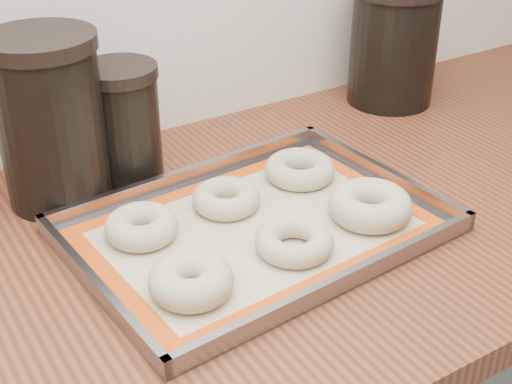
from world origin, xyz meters
TOP-DOWN VIEW (x-y plane):
  - countertop at (0.00, 1.68)m, footprint 3.06×0.68m
  - baking_tray at (-0.10, 1.65)m, footprint 0.48×0.36m
  - baking_mat at (-0.10, 1.65)m, footprint 0.44×0.32m
  - bagel_front_left at (-0.23, 1.58)m, footprint 0.12×0.12m
  - bagel_front_mid at (-0.08, 1.59)m, footprint 0.13×0.13m
  - bagel_front_right at (0.05, 1.60)m, footprint 0.14×0.14m
  - bagel_back_left at (-0.23, 1.71)m, footprint 0.11×0.11m
  - bagel_back_mid at (-0.10, 1.72)m, footprint 0.11×0.11m
  - bagel_back_right at (0.03, 1.73)m, footprint 0.12×0.12m
  - canister_left at (-0.28, 1.87)m, footprint 0.15×0.15m
  - canister_mid at (-0.18, 1.88)m, footprint 0.11×0.11m
  - canister_right at (0.34, 1.90)m, footprint 0.16×0.16m

SIDE VIEW (x-z plane):
  - countertop at x=0.00m, z-range 0.86..0.90m
  - baking_mat at x=-0.10m, z-range 0.90..0.91m
  - baking_tray at x=-0.10m, z-range 0.89..0.92m
  - bagel_front_mid at x=-0.08m, z-range 0.90..0.93m
  - bagel_back_mid at x=-0.10m, z-range 0.90..0.94m
  - bagel_back_right at x=0.03m, z-range 0.90..0.94m
  - bagel_back_left at x=-0.23m, z-range 0.90..0.94m
  - bagel_front_left at x=-0.23m, z-range 0.90..0.94m
  - bagel_front_right at x=0.05m, z-range 0.90..0.94m
  - canister_mid at x=-0.18m, z-range 0.90..1.07m
  - canister_right at x=0.34m, z-range 0.90..1.12m
  - canister_left at x=-0.28m, z-range 0.90..1.14m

